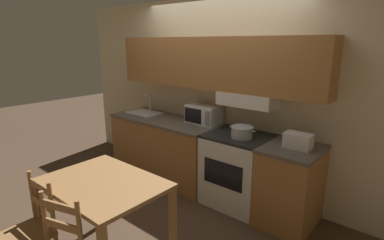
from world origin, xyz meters
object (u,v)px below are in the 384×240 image
at_px(cooking_pot, 242,132).
at_px(stove_range, 238,169).
at_px(sink_basin, 144,113).
at_px(microwave, 204,114).
at_px(toaster, 298,141).
at_px(chair_left_of_table, 29,233).
at_px(dining_table, 104,193).

bearing_deg(cooking_pot, stove_range, 138.53).
bearing_deg(sink_basin, stove_range, 0.24).
bearing_deg(microwave, sink_basin, -171.38).
relative_size(toaster, sink_basin, 0.55).
relative_size(microwave, chair_left_of_table, 0.51).
bearing_deg(microwave, cooking_pot, -16.92).
distance_m(cooking_pot, microwave, 0.77).
relative_size(cooking_pot, microwave, 0.75).
xyz_separation_m(toaster, chair_left_of_table, (-1.38, -2.18, -0.54)).
xyz_separation_m(cooking_pot, toaster, (0.63, 0.07, 0.01)).
xyz_separation_m(cooking_pot, dining_table, (-0.47, -1.56, -0.30)).
height_order(microwave, sink_basin, sink_basin).
distance_m(stove_range, dining_table, 1.69).
xyz_separation_m(toaster, dining_table, (-1.10, -1.63, -0.31)).
bearing_deg(dining_table, toaster, 56.04).
bearing_deg(chair_left_of_table, microwave, 88.29).
distance_m(toaster, sink_basin, 2.42).
relative_size(cooking_pot, chair_left_of_table, 0.38).
xyz_separation_m(sink_basin, dining_table, (1.32, -1.62, -0.24)).
distance_m(dining_table, chair_left_of_table, 0.66).
height_order(toaster, sink_basin, sink_basin).
bearing_deg(cooking_pot, microwave, 163.08).
relative_size(cooking_pot, sink_basin, 0.65).
bearing_deg(toaster, stove_range, 179.92).
distance_m(cooking_pot, toaster, 0.63).
xyz_separation_m(cooking_pot, chair_left_of_table, (-0.75, -2.11, -0.53)).
bearing_deg(microwave, stove_range, -13.14).
height_order(stove_range, toaster, toaster).
height_order(stove_range, cooking_pot, cooking_pot).
relative_size(stove_range, microwave, 1.96).
distance_m(stove_range, microwave, 0.88).
distance_m(stove_range, chair_left_of_table, 2.28).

